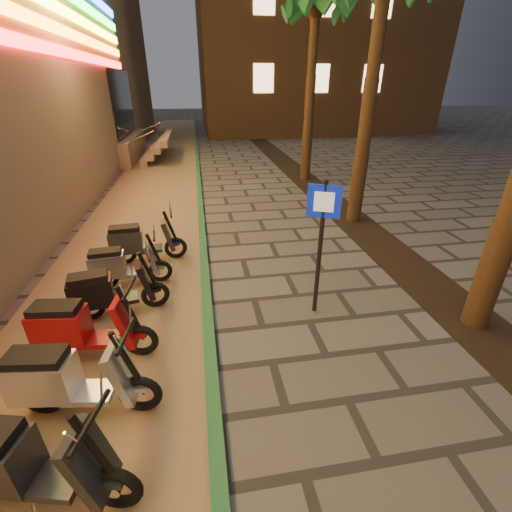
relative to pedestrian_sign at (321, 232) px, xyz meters
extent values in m
plane|color=#474442|center=(-1.01, -2.81, -1.55)|extent=(120.00, 120.00, 0.00)
cube|color=#8C7251|center=(-3.61, 7.19, -1.54)|extent=(3.40, 60.00, 0.01)
cube|color=#246136|center=(-1.91, 7.19, -1.50)|extent=(0.18, 60.00, 0.10)
cube|color=black|center=(2.59, 2.19, -1.54)|extent=(1.20, 40.00, 0.02)
cube|color=black|center=(-5.46, 15.19, 1.25)|extent=(0.08, 5.00, 3.00)
cube|color=gray|center=(-7.51, 15.19, -0.95)|extent=(5.00, 6.00, 1.20)
cube|color=gray|center=(-4.51, 15.19, -1.40)|extent=(0.35, 5.00, 0.30)
cube|color=gray|center=(-4.16, 15.19, -1.10)|extent=(0.35, 5.00, 0.30)
cube|color=gray|center=(-3.81, 15.19, -0.80)|extent=(0.35, 5.00, 0.30)
cube|color=gray|center=(-3.46, 15.19, -0.50)|extent=(0.35, 5.00, 0.30)
cylinder|color=silver|center=(-4.91, 13.19, -0.30)|extent=(2.09, 0.06, 0.81)
cylinder|color=silver|center=(-4.91, 17.19, -0.30)|extent=(2.09, 0.06, 0.81)
cube|color=#FFCB8C|center=(2.99, 21.16, 2.45)|extent=(1.40, 0.06, 1.80)
cube|color=#FFCB8C|center=(6.99, 21.16, 2.45)|extent=(1.40, 0.06, 1.80)
cube|color=#FFCB8C|center=(10.99, 21.16, 2.45)|extent=(1.40, 0.06, 1.80)
cube|color=#FFCB8C|center=(6.99, 21.16, 6.95)|extent=(1.40, 0.06, 1.80)
cube|color=#FFCB8C|center=(10.99, 21.16, 6.95)|extent=(1.40, 0.06, 1.80)
cylinder|color=#472D19|center=(2.59, 4.19, 1.30)|extent=(0.40, 0.40, 5.70)
cylinder|color=#472D19|center=(2.59, 9.19, 1.43)|extent=(0.40, 0.40, 5.95)
sphere|color=#472D19|center=(2.59, 9.19, 4.40)|extent=(0.56, 0.56, 0.56)
cone|color=#1B5921|center=(3.26, 9.76, 4.86)|extent=(1.70, 1.86, 1.52)
cone|color=#1B5921|center=(2.74, 10.07, 4.86)|extent=(2.00, 0.93, 1.52)
cone|color=#1B5921|center=(2.14, 9.96, 4.86)|extent=(1.97, 1.48, 1.52)
cylinder|color=black|center=(0.00, 0.01, -0.35)|extent=(0.08, 0.08, 2.39)
cube|color=#0D21B5|center=(0.00, -0.01, 0.51)|extent=(0.49, 0.24, 0.53)
cube|color=white|center=(-0.01, -0.03, 0.51)|extent=(0.29, 0.14, 0.31)
torus|color=black|center=(-2.89, -2.77, -1.27)|extent=(0.57, 0.24, 0.56)
cylinder|color=silver|center=(-2.89, -2.77, -1.27)|extent=(0.17, 0.14, 0.15)
cube|color=#232628|center=(-3.49, -2.63, -1.22)|extent=(0.67, 0.50, 0.09)
cube|color=#232628|center=(-3.04, -2.74, -0.90)|extent=(0.38, 0.49, 0.76)
cylinder|color=black|center=(-2.96, -2.75, -0.68)|extent=(0.31, 0.14, 0.80)
cylinder|color=black|center=(-2.91, -2.77, -0.34)|extent=(0.20, 0.62, 0.05)
cube|color=#232628|center=(-2.89, -2.77, -1.14)|extent=(0.27, 0.20, 0.06)
torus|color=black|center=(-3.97, -1.52, -1.27)|extent=(0.56, 0.18, 0.55)
cylinder|color=silver|center=(-3.97, -1.52, -1.27)|extent=(0.16, 0.12, 0.15)
torus|color=black|center=(-2.80, -1.68, -1.27)|extent=(0.56, 0.18, 0.55)
cylinder|color=silver|center=(-2.80, -1.68, -1.27)|extent=(0.16, 0.12, 0.15)
cube|color=silver|center=(-3.39, -1.60, -1.23)|extent=(0.62, 0.43, 0.08)
cube|color=silver|center=(-3.89, -1.53, -0.97)|extent=(0.79, 0.50, 0.53)
cube|color=black|center=(-3.89, -1.53, -0.66)|extent=(0.69, 0.42, 0.13)
cube|color=silver|center=(-2.94, -1.66, -0.91)|extent=(0.33, 0.46, 0.74)
cylinder|color=black|center=(-2.87, -1.67, -0.70)|extent=(0.30, 0.11, 0.78)
cylinder|color=black|center=(-2.82, -1.67, -0.37)|extent=(0.13, 0.61, 0.05)
cube|color=silver|center=(-2.80, -1.68, -1.15)|extent=(0.25, 0.18, 0.06)
torus|color=black|center=(-4.09, -0.52, -1.28)|extent=(0.55, 0.17, 0.54)
cylinder|color=silver|center=(-4.09, -0.52, -1.28)|extent=(0.16, 0.12, 0.15)
torus|color=black|center=(-2.93, -0.65, -1.28)|extent=(0.55, 0.17, 0.54)
cylinder|color=silver|center=(-2.93, -0.65, -1.28)|extent=(0.16, 0.12, 0.15)
cube|color=maroon|center=(-3.52, -0.59, -1.23)|extent=(0.61, 0.42, 0.08)
cube|color=maroon|center=(-4.01, -0.53, -0.97)|extent=(0.77, 0.48, 0.52)
cube|color=black|center=(-4.01, -0.53, -0.67)|extent=(0.68, 0.41, 0.13)
cube|color=maroon|center=(-3.07, -0.64, -0.92)|extent=(0.33, 0.45, 0.74)
cylinder|color=black|center=(-3.00, -0.65, -0.71)|extent=(0.29, 0.11, 0.77)
cylinder|color=black|center=(-2.95, -0.65, -0.38)|extent=(0.12, 0.61, 0.05)
cube|color=maroon|center=(-2.93, -0.65, -1.15)|extent=(0.25, 0.17, 0.06)
torus|color=black|center=(-3.90, 0.38, -1.29)|extent=(0.52, 0.20, 0.51)
cylinder|color=silver|center=(-3.90, 0.38, -1.29)|extent=(0.15, 0.12, 0.14)
torus|color=black|center=(-2.82, 0.60, -1.29)|extent=(0.52, 0.20, 0.51)
cylinder|color=silver|center=(-2.82, 0.60, -1.29)|extent=(0.15, 0.12, 0.14)
cube|color=black|center=(-3.37, 0.49, -1.25)|extent=(0.59, 0.43, 0.08)
cube|color=black|center=(-3.82, 0.40, -1.01)|extent=(0.75, 0.50, 0.49)
cube|color=black|center=(-3.82, 0.40, -0.73)|extent=(0.66, 0.43, 0.12)
cube|color=black|center=(-2.96, 0.57, -0.96)|extent=(0.33, 0.44, 0.69)
cylinder|color=black|center=(-2.89, 0.59, -0.76)|extent=(0.28, 0.12, 0.73)
cylinder|color=black|center=(-2.84, 0.60, -0.45)|extent=(0.15, 0.57, 0.04)
cube|color=black|center=(-2.82, 0.60, -1.18)|extent=(0.24, 0.18, 0.06)
torus|color=black|center=(-3.85, 1.41, -1.31)|extent=(0.49, 0.14, 0.49)
cylinder|color=silver|center=(-3.85, 1.41, -1.31)|extent=(0.14, 0.11, 0.13)
torus|color=black|center=(-2.81, 1.51, -1.31)|extent=(0.49, 0.14, 0.49)
cylinder|color=silver|center=(-2.81, 1.51, -1.31)|extent=(0.14, 0.11, 0.13)
cube|color=#95959C|center=(-3.34, 1.46, -1.27)|extent=(0.54, 0.37, 0.07)
cube|color=#95959C|center=(-3.78, 1.42, -1.04)|extent=(0.68, 0.42, 0.47)
cube|color=black|center=(-3.78, 1.42, -0.76)|extent=(0.60, 0.35, 0.11)
cube|color=#95959C|center=(-2.94, 1.50, -0.99)|extent=(0.28, 0.40, 0.66)
cylinder|color=black|center=(-2.88, 1.50, -0.80)|extent=(0.26, 0.09, 0.69)
cylinder|color=black|center=(-2.83, 1.51, -0.50)|extent=(0.09, 0.54, 0.04)
cube|color=#95959C|center=(-2.81, 1.51, -1.19)|extent=(0.22, 0.15, 0.06)
torus|color=black|center=(-3.67, 2.44, -1.29)|extent=(0.53, 0.15, 0.52)
cylinder|color=silver|center=(-3.67, 2.44, -1.29)|extent=(0.15, 0.11, 0.14)
torus|color=black|center=(-2.54, 2.55, -1.29)|extent=(0.53, 0.15, 0.52)
cylinder|color=silver|center=(-2.54, 2.55, -1.29)|extent=(0.15, 0.11, 0.14)
cube|color=black|center=(-3.12, 2.50, -1.25)|extent=(0.58, 0.39, 0.08)
cube|color=black|center=(-3.59, 2.45, -0.99)|extent=(0.74, 0.45, 0.50)
cube|color=black|center=(-3.59, 2.45, -0.70)|extent=(0.65, 0.38, 0.12)
cube|color=black|center=(-2.68, 2.54, -0.94)|extent=(0.31, 0.43, 0.71)
cylinder|color=black|center=(-2.61, 2.54, -0.74)|extent=(0.28, 0.10, 0.75)
cylinder|color=black|center=(-2.56, 2.55, -0.42)|extent=(0.10, 0.59, 0.04)
cube|color=black|center=(-2.54, 2.55, -1.17)|extent=(0.23, 0.16, 0.06)
camera|label=1|loc=(-1.88, -4.86, 2.14)|focal=24.00mm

